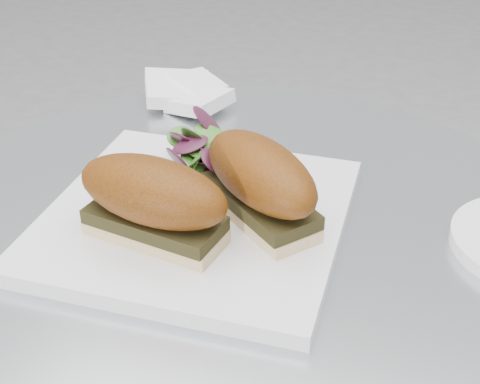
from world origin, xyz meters
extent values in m
cylinder|color=silver|center=(0.00, 0.00, 0.72)|extent=(0.70, 0.70, 0.02)
cube|color=white|center=(-0.03, -0.01, 0.74)|extent=(0.31, 0.31, 0.02)
cube|color=tan|center=(-0.05, -0.07, 0.75)|extent=(0.13, 0.06, 0.01)
cube|color=black|center=(-0.05, -0.07, 0.77)|extent=(0.13, 0.07, 0.01)
ellipsoid|color=#69380A|center=(-0.05, -0.07, 0.80)|extent=(0.16, 0.08, 0.06)
cube|color=tan|center=(0.03, 0.00, 0.75)|extent=(0.14, 0.12, 0.01)
cube|color=black|center=(0.03, 0.00, 0.77)|extent=(0.14, 0.12, 0.01)
ellipsoid|color=#69380A|center=(0.03, 0.00, 0.80)|extent=(0.16, 0.14, 0.06)
camera|label=1|loc=(0.21, -0.51, 1.11)|focal=50.00mm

